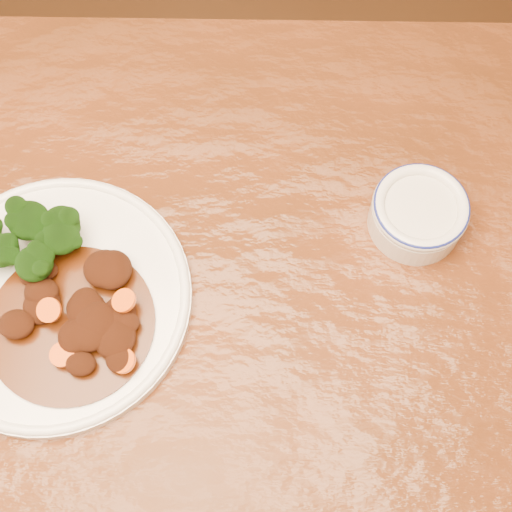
{
  "coord_description": "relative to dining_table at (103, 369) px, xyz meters",
  "views": [
    {
      "loc": [
        0.19,
        -0.2,
        1.48
      ],
      "look_at": [
        0.17,
        0.11,
        0.77
      ],
      "focal_mm": 50.0,
      "sensor_mm": 36.0,
      "label": 1
    }
  ],
  "objects": [
    {
      "name": "broccoli_florets",
      "position": [
        -0.08,
        0.1,
        0.12
      ],
      "size": [
        0.15,
        0.1,
        0.05
      ],
      "color": "#71904A",
      "rests_on": "dinner_plate"
    },
    {
      "name": "dining_table",
      "position": [
        0.0,
        0.0,
        0.0
      ],
      "size": [
        1.55,
        0.98,
        0.75
      ],
      "rotation": [
        0.0,
        0.0,
        0.05
      ],
      "color": "#5A280F",
      "rests_on": "ground"
    },
    {
      "name": "dip_bowl",
      "position": [
        0.35,
        0.17,
        0.11
      ],
      "size": [
        0.11,
        0.11,
        0.05
      ],
      "rotation": [
        0.0,
        0.0,
        0.11
      ],
      "color": "silver",
      "rests_on": "dining_table"
    },
    {
      "name": "mince_stew",
      "position": [
        -0.0,
        0.03,
        0.11
      ],
      "size": [
        0.18,
        0.18,
        0.03
      ],
      "color": "#421D07",
      "rests_on": "dinner_plate"
    },
    {
      "name": "ground",
      "position": [
        0.0,
        0.0,
        -0.67
      ],
      "size": [
        4.0,
        4.0,
        0.0
      ],
      "primitive_type": "plane",
      "color": "#462511",
      "rests_on": "ground"
    },
    {
      "name": "dinner_plate",
      "position": [
        -0.04,
        0.05,
        0.09
      ],
      "size": [
        0.29,
        0.29,
        0.02
      ],
      "rotation": [
        0.0,
        0.0,
        0.2
      ],
      "color": "white",
      "rests_on": "dining_table"
    }
  ]
}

